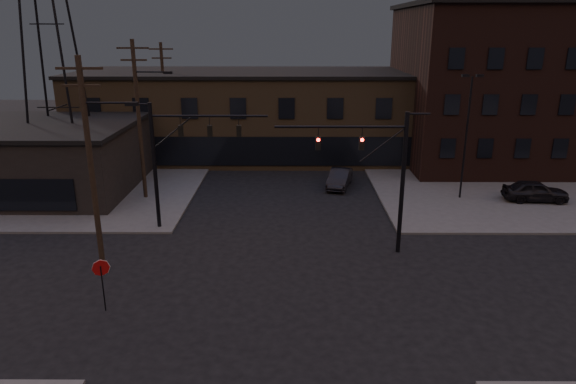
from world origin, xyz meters
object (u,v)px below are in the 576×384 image
object	(u,v)px
stop_sign	(101,273)
car_crossing	(340,178)
parked_car_lot_a	(535,191)
parked_car_lot_b	(477,159)
traffic_signal_far	(174,152)
traffic_signal_near	(383,168)

from	to	relation	value
stop_sign	car_crossing	size ratio (longest dim) A/B	0.57
parked_car_lot_a	parked_car_lot_b	bearing A→B (deg)	8.89
traffic_signal_far	stop_sign	distance (m)	10.55
traffic_signal_far	car_crossing	bearing A→B (deg)	39.60
traffic_signal_near	car_crossing	distance (m)	13.34
traffic_signal_far	car_crossing	distance (m)	14.92
parked_car_lot_b	traffic_signal_near	bearing A→B (deg)	131.09
parked_car_lot_a	car_crossing	xyz separation A→B (m)	(-13.88, 3.90, -0.20)
car_crossing	parked_car_lot_a	bearing A→B (deg)	-1.33
traffic_signal_far	parked_car_lot_a	xyz separation A→B (m)	(24.90, 5.21, -4.10)
car_crossing	parked_car_lot_b	bearing A→B (deg)	40.19
traffic_signal_near	car_crossing	xyz separation A→B (m)	(-1.06, 12.61, -4.21)
parked_car_lot_b	parked_car_lot_a	bearing A→B (deg)	167.55
traffic_signal_near	parked_car_lot_a	size ratio (longest dim) A/B	1.78
traffic_signal_far	stop_sign	bearing A→B (deg)	-97.32
stop_sign	parked_car_lot_a	xyz separation A→B (m)	(26.18, 15.19, -0.93)
parked_car_lot_a	stop_sign	bearing A→B (deg)	125.10
traffic_signal_far	parked_car_lot_a	bearing A→B (deg)	11.81
parked_car_lot_b	car_crossing	size ratio (longest dim) A/B	0.97
traffic_signal_far	parked_car_lot_b	world-z (taller)	traffic_signal_far
stop_sign	parked_car_lot_a	bearing A→B (deg)	30.13
traffic_signal_near	car_crossing	size ratio (longest dim) A/B	1.83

